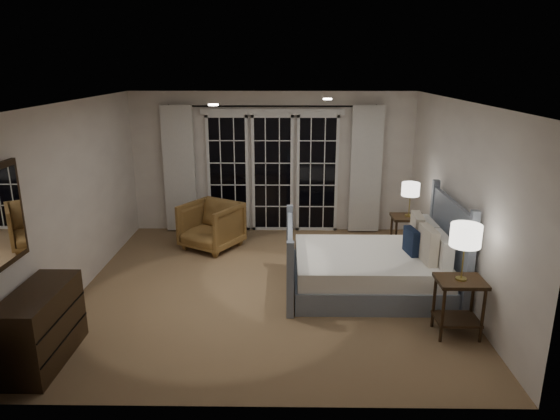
{
  "coord_description": "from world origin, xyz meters",
  "views": [
    {
      "loc": [
        0.25,
        -6.28,
        2.95
      ],
      "look_at": [
        0.17,
        0.18,
        1.05
      ],
      "focal_mm": 32.0,
      "sensor_mm": 36.0,
      "label": 1
    }
  ],
  "objects_px": {
    "nightstand_right": "(408,230)",
    "lamp_right": "(411,190)",
    "lamp_left": "(466,236)",
    "dresser": "(41,326)",
    "bed": "(373,268)",
    "nightstand_left": "(459,298)",
    "armchair": "(211,226)"
  },
  "relations": [
    {
      "from": "lamp_left",
      "to": "dresser",
      "type": "height_order",
      "value": "lamp_left"
    },
    {
      "from": "nightstand_right",
      "to": "lamp_right",
      "type": "xyz_separation_m",
      "value": [
        -0.0,
        0.0,
        0.65
      ]
    },
    {
      "from": "lamp_left",
      "to": "lamp_right",
      "type": "bearing_deg",
      "value": 90.43
    },
    {
      "from": "lamp_right",
      "to": "dresser",
      "type": "height_order",
      "value": "lamp_right"
    },
    {
      "from": "nightstand_left",
      "to": "dresser",
      "type": "height_order",
      "value": "dresser"
    },
    {
      "from": "nightstand_left",
      "to": "armchair",
      "type": "bearing_deg",
      "value": 139.24
    },
    {
      "from": "lamp_right",
      "to": "dresser",
      "type": "bearing_deg",
      "value": -145.93
    },
    {
      "from": "bed",
      "to": "nightstand_right",
      "type": "bearing_deg",
      "value": 59.16
    },
    {
      "from": "bed",
      "to": "nightstand_right",
      "type": "xyz_separation_m",
      "value": [
        0.74,
        1.23,
        0.12
      ]
    },
    {
      "from": "lamp_right",
      "to": "bed",
      "type": "bearing_deg",
      "value": -120.84
    },
    {
      "from": "armchair",
      "to": "nightstand_right",
      "type": "bearing_deg",
      "value": 24.85
    },
    {
      "from": "armchair",
      "to": "dresser",
      "type": "height_order",
      "value": "dresser"
    },
    {
      "from": "lamp_left",
      "to": "dresser",
      "type": "distance_m",
      "value": 4.51
    },
    {
      "from": "nightstand_right",
      "to": "lamp_right",
      "type": "height_order",
      "value": "lamp_right"
    },
    {
      "from": "lamp_right",
      "to": "nightstand_right",
      "type": "bearing_deg",
      "value": -45.0
    },
    {
      "from": "nightstand_right",
      "to": "lamp_right",
      "type": "distance_m",
      "value": 0.65
    },
    {
      "from": "lamp_left",
      "to": "armchair",
      "type": "height_order",
      "value": "lamp_left"
    },
    {
      "from": "lamp_right",
      "to": "dresser",
      "type": "xyz_separation_m",
      "value": [
        -4.39,
        -2.97,
        -0.7
      ]
    },
    {
      "from": "armchair",
      "to": "nightstand_left",
      "type": "bearing_deg",
      "value": -9.7
    },
    {
      "from": "nightstand_left",
      "to": "armchair",
      "type": "relative_size",
      "value": 0.79
    },
    {
      "from": "bed",
      "to": "armchair",
      "type": "bearing_deg",
      "value": 146.74
    },
    {
      "from": "nightstand_right",
      "to": "dresser",
      "type": "distance_m",
      "value": 5.29
    },
    {
      "from": "nightstand_right",
      "to": "armchair",
      "type": "relative_size",
      "value": 0.79
    },
    {
      "from": "lamp_left",
      "to": "nightstand_right",
      "type": "bearing_deg",
      "value": 90.43
    },
    {
      "from": "lamp_right",
      "to": "dresser",
      "type": "relative_size",
      "value": 0.48
    },
    {
      "from": "nightstand_left",
      "to": "lamp_right",
      "type": "bearing_deg",
      "value": 90.43
    },
    {
      "from": "bed",
      "to": "nightstand_left",
      "type": "height_order",
      "value": "bed"
    },
    {
      "from": "nightstand_right",
      "to": "dresser",
      "type": "height_order",
      "value": "dresser"
    },
    {
      "from": "bed",
      "to": "nightstand_left",
      "type": "relative_size",
      "value": 3.22
    },
    {
      "from": "nightstand_left",
      "to": "nightstand_right",
      "type": "relative_size",
      "value": 1.0
    },
    {
      "from": "bed",
      "to": "lamp_left",
      "type": "relative_size",
      "value": 3.4
    },
    {
      "from": "nightstand_left",
      "to": "dresser",
      "type": "bearing_deg",
      "value": -172.44
    }
  ]
}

